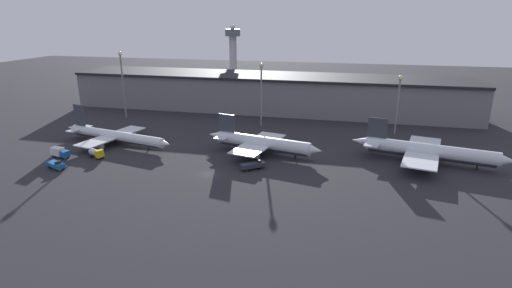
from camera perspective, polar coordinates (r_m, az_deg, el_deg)
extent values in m
plane|color=#26262B|center=(117.75, -7.02, -4.30)|extent=(600.00, 600.00, 0.00)
cube|color=slate|center=(195.01, 1.64, 7.19)|extent=(189.19, 27.84, 16.01)
cube|color=black|center=(193.60, 1.66, 9.69)|extent=(189.19, 29.84, 1.20)
cylinder|color=silver|center=(151.02, -19.35, 1.12)|extent=(40.86, 11.92, 3.42)
cylinder|color=#333842|center=(151.19, -19.33, 0.90)|extent=(38.74, 10.99, 2.91)
cone|color=silver|center=(137.10, -12.89, 0.05)|extent=(4.69, 4.03, 3.25)
cone|color=silver|center=(166.65, -24.72, 2.09)|extent=(5.62, 3.91, 2.91)
cube|color=#333842|center=(162.02, -23.94, 3.79)|extent=(4.76, 1.39, 8.06)
cube|color=silver|center=(163.84, -23.90, 2.04)|extent=(5.43, 10.49, 0.24)
cube|color=silver|center=(152.56, -19.89, 1.06)|extent=(13.16, 28.73, 0.36)
cylinder|color=gray|center=(157.34, -17.55, 1.34)|extent=(4.07, 2.62, 1.88)
cylinder|color=gray|center=(146.95, -21.61, -0.25)|extent=(4.07, 2.62, 1.88)
cylinder|color=black|center=(142.27, -15.10, -0.52)|extent=(0.50, 0.50, 1.54)
cylinder|color=black|center=(154.04, -19.45, 0.46)|extent=(0.50, 0.50, 1.54)
cylinder|color=black|center=(152.22, -20.16, 0.18)|extent=(0.50, 0.50, 1.54)
cylinder|color=silver|center=(132.17, 1.02, 0.18)|extent=(32.86, 10.96, 4.22)
cylinder|color=#333842|center=(132.40, 1.02, -0.12)|extent=(31.13, 10.00, 3.59)
cone|color=silver|center=(126.28, 8.32, -0.86)|extent=(5.79, 4.98, 4.01)
cone|color=silver|center=(140.06, -5.63, 1.26)|extent=(6.94, 4.83, 3.59)
cube|color=#333842|center=(136.74, -4.22, 3.00)|extent=(5.86, 1.63, 6.13)
cube|color=silver|center=(138.28, -4.41, 1.21)|extent=(6.11, 10.16, 0.24)
cube|color=silver|center=(132.98, 0.38, 0.06)|extent=(14.59, 27.72, 0.36)
cylinder|color=gray|center=(139.44, 2.03, 0.29)|extent=(5.03, 3.24, 2.32)
cylinder|color=gray|center=(126.72, -0.64, -1.53)|extent=(5.03, 3.24, 2.32)
cylinder|color=black|center=(129.09, 5.64, -1.77)|extent=(0.50, 0.50, 1.90)
cylinder|color=black|center=(135.23, 0.68, -0.76)|extent=(0.50, 0.50, 1.90)
cylinder|color=black|center=(132.34, 0.07, -1.19)|extent=(0.50, 0.50, 1.90)
cylinder|color=silver|center=(135.13, 23.55, -0.89)|extent=(38.77, 12.37, 4.38)
cylinder|color=#333842|center=(135.36, 23.51, -1.20)|extent=(36.74, 11.32, 3.72)
cone|color=silver|center=(136.44, 32.19, -2.03)|extent=(6.00, 5.16, 4.16)
cone|color=silver|center=(136.89, 14.87, 0.41)|extent=(7.20, 5.01, 3.72)
cube|color=#333842|center=(134.80, 16.96, 2.23)|extent=(6.08, 1.67, 6.53)
cube|color=silver|center=(136.21, 16.46, 0.33)|extent=(6.79, 12.66, 0.24)
cube|color=silver|center=(135.33, 22.71, -1.00)|extent=(16.38, 34.63, 0.36)
cylinder|color=gray|center=(144.65, 23.33, -0.52)|extent=(5.21, 3.36, 2.41)
cylinder|color=gray|center=(126.90, 22.87, -2.93)|extent=(5.21, 3.36, 2.41)
cylinder|color=black|center=(136.61, 29.03, -2.90)|extent=(0.50, 0.50, 1.97)
cylinder|color=black|center=(137.80, 22.62, -1.82)|extent=(0.50, 0.50, 1.97)
cylinder|color=black|center=(134.48, 22.52, -2.28)|extent=(0.50, 0.50, 1.97)
cube|color=gold|center=(137.66, -21.45, -1.29)|extent=(2.28, 2.81, 2.37)
cylinder|color=#B7B7BC|center=(139.91, -22.08, -1.10)|extent=(3.85, 3.26, 2.19)
cylinder|color=black|center=(138.74, -21.12, -1.74)|extent=(1.06, 0.90, 0.90)
cylinder|color=black|center=(137.83, -21.75, -1.94)|extent=(1.06, 0.90, 0.90)
cylinder|color=black|center=(141.46, -21.89, -1.46)|extent=(1.06, 0.90, 0.90)
cylinder|color=black|center=(140.56, -22.51, -1.66)|extent=(1.06, 0.90, 0.90)
cube|color=#195199|center=(134.83, -26.71, -2.64)|extent=(7.10, 4.98, 1.24)
cube|color=black|center=(133.09, -26.44, -2.38)|extent=(1.36, 1.93, 0.80)
cylinder|color=black|center=(133.70, -25.87, -3.09)|extent=(1.08, 0.95, 0.90)
cylinder|color=black|center=(132.92, -26.60, -3.31)|extent=(1.08, 0.95, 0.90)
cylinder|color=black|center=(137.32, -26.71, -2.68)|extent=(1.08, 0.95, 0.90)
cylinder|color=black|center=(136.56, -27.42, -2.89)|extent=(1.08, 0.95, 0.90)
cube|color=#282D38|center=(119.96, -0.44, -3.03)|extent=(7.52, 6.59, 1.30)
cube|color=black|center=(120.33, 0.39, -2.43)|extent=(1.56, 1.73, 0.80)
cylinder|color=black|center=(121.99, 0.45, -3.13)|extent=(1.07, 1.02, 0.90)
cylinder|color=black|center=(120.50, 0.80, -3.40)|extent=(1.07, 1.02, 0.90)
cylinder|color=black|center=(120.13, -1.69, -3.48)|extent=(1.07, 1.02, 0.90)
cylinder|color=black|center=(118.62, -1.36, -3.76)|extent=(1.07, 1.02, 0.90)
cube|color=#195199|center=(142.56, -25.61, -1.28)|extent=(2.51, 2.81, 1.94)
cube|color=silver|center=(145.26, -26.49, -0.93)|extent=(4.57, 3.33, 2.58)
cylinder|color=black|center=(143.58, -25.31, -1.63)|extent=(1.02, 0.80, 0.90)
cylinder|color=black|center=(142.59, -25.88, -1.84)|extent=(1.02, 0.80, 0.90)
cylinder|color=black|center=(146.89, -26.33, -1.36)|extent=(1.02, 0.80, 0.90)
cylinder|color=black|center=(145.92, -26.89, -1.56)|extent=(1.02, 0.80, 0.90)
cylinder|color=slate|center=(188.82, -18.43, 7.75)|extent=(0.70, 0.70, 27.82)
sphere|color=beige|center=(187.04, -18.87, 12.12)|extent=(1.80, 1.80, 1.80)
cylinder|color=slate|center=(165.25, 0.75, 6.76)|extent=(0.70, 0.70, 24.60)
sphere|color=beige|center=(163.25, 0.77, 11.20)|extent=(1.80, 1.80, 1.80)
cylinder|color=slate|center=(162.71, 19.54, 4.99)|extent=(0.70, 0.70, 21.46)
sphere|color=beige|center=(160.76, 19.96, 8.92)|extent=(1.80, 1.80, 1.80)
cylinder|color=#99999E|center=(247.09, -3.28, 11.37)|extent=(4.40, 4.40, 32.49)
cylinder|color=#4C515B|center=(245.69, -3.36, 15.60)|extent=(9.00, 9.00, 4.00)
sphere|color=silver|center=(245.59, -3.37, 16.34)|extent=(3.20, 3.20, 3.20)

